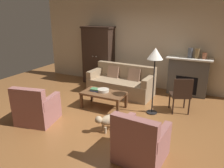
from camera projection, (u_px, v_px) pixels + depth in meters
name	position (u px, v px, depth m)	size (l,w,h in m)	color
ground_plane	(105.00, 115.00, 5.25)	(9.60, 9.60, 0.00)	brown
back_wall	(141.00, 43.00, 6.99)	(7.20, 0.10, 2.80)	beige
fireplace	(188.00, 76.00, 6.39)	(1.26, 0.48, 1.12)	#4C4947
armoire	(98.00, 55.00, 7.42)	(1.06, 0.57, 1.91)	black
couch	(121.00, 84.00, 6.53)	(1.96, 0.96, 0.86)	#937A5B
coffee_table	(104.00, 94.00, 5.54)	(1.10, 0.60, 0.42)	brown
fruit_bowl	(103.00, 90.00, 5.57)	(0.30, 0.30, 0.07)	beige
book_stack	(96.00, 90.00, 5.62)	(0.25, 0.18, 0.07)	#38569E
mantel_vase_slate	(190.00, 53.00, 6.16)	(0.13, 0.13, 0.28)	#565B66
mantel_vase_bronze	(197.00, 53.00, 6.09)	(0.13, 0.13, 0.28)	olive
mantel_vase_terracotta	(205.00, 56.00, 6.02)	(0.12, 0.12, 0.18)	#A86042
armchair_near_left	(36.00, 109.00, 4.83)	(0.90, 0.91, 0.88)	#935B56
armchair_near_right	(140.00, 143.00, 3.58)	(0.84, 0.83, 0.88)	#935B56
side_chair_wooden	(181.00, 93.00, 5.21)	(0.58, 0.58, 0.90)	black
floor_lamp	(155.00, 58.00, 4.93)	(0.36, 0.36, 1.60)	black
dog	(108.00, 120.00, 4.47)	(0.42, 0.49, 0.39)	tan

